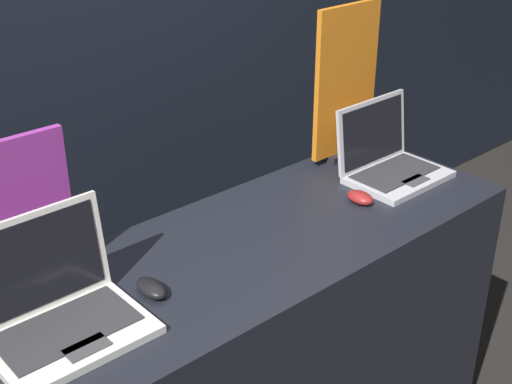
# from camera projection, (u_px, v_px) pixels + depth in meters

# --- Properties ---
(wall_back) EXTENTS (8.00, 0.05, 2.80)m
(wall_back) POSITION_uv_depth(u_px,v_px,m) (53.00, 25.00, 2.55)
(wall_back) COLOR black
(wall_back) RESTS_ON ground_plane
(display_counter) EXTENTS (1.64, 0.59, 0.99)m
(display_counter) POSITION_uv_depth(u_px,v_px,m) (255.00, 376.00, 2.23)
(display_counter) COLOR black
(display_counter) RESTS_ON ground_plane
(laptop_front) EXTENTS (0.35, 0.28, 0.26)m
(laptop_front) POSITION_uv_depth(u_px,v_px,m) (57.00, 307.00, 1.62)
(laptop_front) COLOR silver
(laptop_front) RESTS_ON display_counter
(mouse_front) EXTENTS (0.06, 0.10, 0.04)m
(mouse_front) POSITION_uv_depth(u_px,v_px,m) (151.00, 288.00, 1.76)
(mouse_front) COLOR black
(mouse_front) RESTS_ON display_counter
(promo_stand_front) EXTENTS (0.33, 0.07, 0.40)m
(promo_stand_front) POSITION_uv_depth(u_px,v_px,m) (7.00, 223.00, 1.71)
(promo_stand_front) COLOR black
(promo_stand_front) RESTS_ON display_counter
(laptop_back) EXTENTS (0.33, 0.26, 0.24)m
(laptop_back) POSITION_uv_depth(u_px,v_px,m) (388.00, 159.00, 2.35)
(laptop_back) COLOR #B7B7BC
(laptop_back) RESTS_ON display_counter
(mouse_back) EXTENTS (0.06, 0.09, 0.04)m
(mouse_back) POSITION_uv_depth(u_px,v_px,m) (360.00, 197.00, 2.19)
(mouse_back) COLOR maroon
(mouse_back) RESTS_ON display_counter
(promo_stand_back) EXTENTS (0.28, 0.07, 0.53)m
(promo_stand_back) POSITION_uv_depth(u_px,v_px,m) (346.00, 87.00, 2.40)
(promo_stand_back) COLOR black
(promo_stand_back) RESTS_ON display_counter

